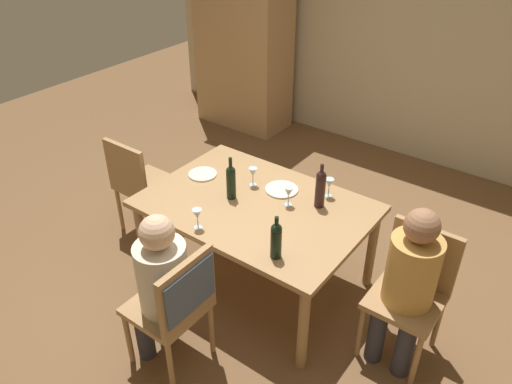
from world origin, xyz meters
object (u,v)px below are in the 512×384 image
object	(u,v)px
chair_near	(179,300)
wine_glass_centre	(197,215)
wine_glass_near_left	(289,193)
person_woman_host	(409,279)
wine_glass_near_right	(253,173)
chair_left_end	(139,181)
dinner_plate_host	(203,174)
wine_bottle_short_olive	(276,239)
dining_table	(256,212)
wine_bottle_dark_red	(320,188)
chair_right_end	(412,285)
wine_bottle_tall_green	(231,181)
dinner_plate_guest_left	(282,189)
armoire_cabinet	(243,37)
wine_glass_far	(329,184)
person_man_bearded	(161,281)

from	to	relation	value
chair_near	wine_glass_centre	distance (m)	0.59
wine_glass_near_left	person_woman_host	bearing A→B (deg)	-8.70
chair_near	wine_glass_near_right	size ratio (longest dim) A/B	6.17
chair_left_end	dinner_plate_host	distance (m)	0.65
wine_bottle_short_olive	dinner_plate_host	world-z (taller)	wine_bottle_short_olive
dining_table	wine_bottle_short_olive	size ratio (longest dim) A/B	5.31
wine_bottle_dark_red	dinner_plate_host	xyz separation A→B (m)	(-0.96, -0.17, -0.15)
chair_right_end	dinner_plate_host	distance (m)	1.77
wine_bottle_tall_green	wine_glass_near_right	xyz separation A→B (m)	(0.02, 0.23, -0.04)
dining_table	dinner_plate_host	bearing A→B (deg)	172.86
wine_bottle_short_olive	wine_bottle_tall_green	bearing A→B (deg)	151.00
dinner_plate_host	dinner_plate_guest_left	size ratio (longest dim) A/B	0.90
wine_bottle_dark_red	wine_bottle_short_olive	distance (m)	0.65
wine_glass_centre	wine_glass_near_right	xyz separation A→B (m)	(-0.03, 0.66, 0.00)
dinner_plate_host	dinner_plate_guest_left	world-z (taller)	same
chair_near	wine_glass_centre	bearing A→B (deg)	29.24
wine_bottle_tall_green	wine_bottle_dark_red	bearing A→B (deg)	26.75
chair_left_end	dinner_plate_guest_left	distance (m)	1.29
wine_bottle_short_olive	wine_glass_near_right	distance (m)	0.85
armoire_cabinet	wine_glass_near_right	xyz separation A→B (m)	(1.73, -2.12, -0.26)
wine_bottle_short_olive	dinner_plate_host	distance (m)	1.14
wine_bottle_tall_green	wine_glass_far	distance (m)	0.72
chair_right_end	dinner_plate_guest_left	size ratio (longest dim) A/B	3.67
chair_near	wine_bottle_tall_green	size ratio (longest dim) A/B	2.77
person_man_bearded	wine_bottle_dark_red	bearing A→B (deg)	-18.91
armoire_cabinet	dinner_plate_host	world-z (taller)	armoire_cabinet
dinner_plate_guest_left	wine_glass_far	bearing A→B (deg)	23.19
armoire_cabinet	wine_bottle_short_olive	size ratio (longest dim) A/B	7.22
armoire_cabinet	chair_right_end	distance (m)	3.84
dinner_plate_host	wine_glass_far	bearing A→B (deg)	18.84
wine_glass_far	dinner_plate_host	distance (m)	1.01
wine_bottle_tall_green	wine_glass_far	size ratio (longest dim) A/B	2.23
armoire_cabinet	wine_bottle_tall_green	size ratio (longest dim) A/B	6.56
chair_right_end	wine_bottle_short_olive	world-z (taller)	wine_bottle_short_olive
wine_bottle_dark_red	wine_glass_far	world-z (taller)	wine_bottle_dark_red
chair_right_end	wine_glass_far	distance (m)	0.92
chair_near	wine_glass_far	size ratio (longest dim) A/B	6.17
armoire_cabinet	wine_glass_near_left	size ratio (longest dim) A/B	14.63
wine_bottle_dark_red	dinner_plate_guest_left	bearing A→B (deg)	177.90
chair_right_end	chair_left_end	distance (m)	2.37
dining_table	chair_left_end	distance (m)	1.19
chair_left_end	wine_glass_far	size ratio (longest dim) A/B	6.17
wine_bottle_short_olive	dinner_plate_guest_left	distance (m)	0.78
wine_bottle_dark_red	armoire_cabinet	bearing A→B (deg)	137.90
chair_right_end	chair_left_end	world-z (taller)	same
wine_bottle_dark_red	wine_bottle_short_olive	world-z (taller)	wine_bottle_dark_red
wine_glass_near_right	wine_glass_centre	bearing A→B (deg)	-87.46
armoire_cabinet	wine_glass_near_right	bearing A→B (deg)	-50.75
dining_table	wine_glass_far	xyz separation A→B (m)	(0.37, 0.40, 0.18)
chair_right_end	wine_glass_centre	size ratio (longest dim) A/B	6.17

